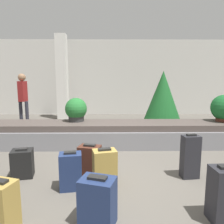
{
  "coord_description": "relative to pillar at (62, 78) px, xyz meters",
  "views": [
    {
      "loc": [
        -0.07,
        -3.39,
        1.6
      ],
      "look_at": [
        0.0,
        1.71,
        0.8
      ],
      "focal_mm": 35.0,
      "sensor_mm": 36.0,
      "label": 1
    }
  ],
  "objects": [
    {
      "name": "suitcase_6",
      "position": [
        0.37,
        -5.04,
        -1.37
      ],
      "size": [
        0.37,
        0.33,
        0.48
      ],
      "rotation": [
        0.0,
        0.0,
        0.19
      ],
      "color": "black",
      "rests_on": "ground_plane"
    },
    {
      "name": "potted_plant_0",
      "position": [
        0.98,
        -3.16,
        -0.77
      ],
      "size": [
        0.53,
        0.53,
        0.57
      ],
      "color": "#2D2D2D",
      "rests_on": "carousel"
    },
    {
      "name": "suitcase_5",
      "position": [
        3.08,
        -5.1,
        -1.25
      ],
      "size": [
        0.29,
        0.21,
        0.73
      ],
      "rotation": [
        0.0,
        0.0,
        0.11
      ],
      "color": "#232328",
      "rests_on": "ground_plane"
    },
    {
      "name": "carousel",
      "position": [
        1.85,
        -3.33,
        -1.34
      ],
      "size": [
        7.6,
        0.99,
        0.55
      ],
      "color": "gray",
      "rests_on": "ground_plane"
    },
    {
      "name": "suitcase_4",
      "position": [
        0.65,
        -6.29,
        -1.34
      ],
      "size": [
        0.33,
        0.32,
        0.55
      ],
      "rotation": [
        0.0,
        0.0,
        -0.3
      ],
      "color": "#A3843D",
      "rests_on": "ground_plane"
    },
    {
      "name": "pillar",
      "position": [
        0.0,
        0.0,
        0.0
      ],
      "size": [
        0.4,
        0.4,
        3.2
      ],
      "color": "silver",
      "rests_on": "ground_plane"
    },
    {
      "name": "suitcase_2",
      "position": [
        3.06,
        -6.2,
        -1.28
      ],
      "size": [
        0.31,
        0.27,
        0.66
      ],
      "rotation": [
        0.0,
        0.0,
        0.05
      ],
      "color": "#232328",
      "rests_on": "ground_plane"
    },
    {
      "name": "ground_plane",
      "position": [
        1.85,
        -5.04,
        -1.6
      ],
      "size": [
        18.0,
        18.0,
        0.0
      ],
      "primitive_type": "plane",
      "color": "#59544C"
    },
    {
      "name": "suitcase_3",
      "position": [
        1.65,
        -6.24,
        -1.33
      ],
      "size": [
        0.44,
        0.38,
        0.56
      ],
      "rotation": [
        0.0,
        0.0,
        -0.31
      ],
      "color": "navy",
      "rests_on": "ground_plane"
    },
    {
      "name": "suitcase_0",
      "position": [
        1.46,
        -4.98,
        -1.35
      ],
      "size": [
        0.4,
        0.32,
        0.52
      ],
      "rotation": [
        0.0,
        0.0,
        -0.25
      ],
      "color": "#472319",
      "rests_on": "ground_plane"
    },
    {
      "name": "suitcase_7",
      "position": [
        1.71,
        -5.34,
        -1.32
      ],
      "size": [
        0.39,
        0.31,
        0.57
      ],
      "rotation": [
        0.0,
        0.0,
        0.23
      ],
      "color": "#A3843D",
      "rests_on": "ground_plane"
    },
    {
      "name": "traveler_0",
      "position": [
        -1.05,
        -1.24,
        -0.56
      ],
      "size": [
        0.31,
        0.34,
        1.73
      ],
      "rotation": [
        0.0,
        0.0,
        1.45
      ],
      "color": "#282833",
      "rests_on": "ground_plane"
    },
    {
      "name": "back_wall",
      "position": [
        1.85,
        1.15,
        0.0
      ],
      "size": [
        18.0,
        0.06,
        3.2
      ],
      "color": "beige",
      "rests_on": "ground_plane"
    },
    {
      "name": "decorated_tree",
      "position": [
        3.38,
        -1.95,
        -0.61
      ],
      "size": [
        1.21,
        1.21,
        1.8
      ],
      "color": "#4C331E",
      "rests_on": "ground_plane"
    },
    {
      "name": "potted_plant_1",
      "position": [
        4.57,
        -3.24,
        -0.73
      ],
      "size": [
        0.62,
        0.62,
        0.65
      ],
      "color": "#4C2319",
      "rests_on": "carousel"
    },
    {
      "name": "suitcase_8",
      "position": [
        1.22,
        -5.44,
        -1.33
      ],
      "size": [
        0.35,
        0.28,
        0.56
      ],
      "rotation": [
        0.0,
        0.0,
        0.15
      ],
      "color": "navy",
      "rests_on": "ground_plane"
    }
  ]
}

